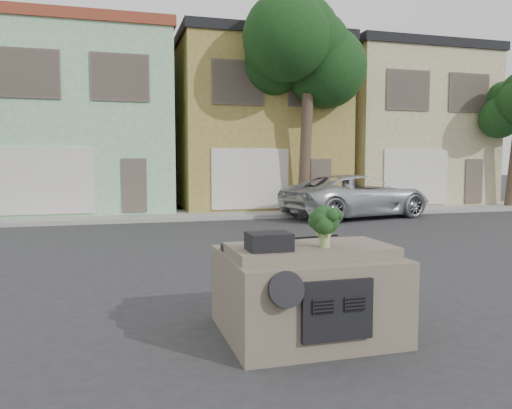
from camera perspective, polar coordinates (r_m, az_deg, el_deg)
name	(u,v)px	position (r m, az deg, el deg)	size (l,w,h in m)	color
ground_plane	(245,278)	(9.16, -1.32, -8.44)	(120.00, 120.00, 0.00)	#303033
sidewalk	(176,215)	(19.37, -9.10, -1.23)	(40.00, 3.00, 0.15)	gray
townhouse_mint	(83,124)	(23.23, -19.12, 8.71)	(7.20, 8.20, 7.55)	#97CD9B
townhouse_tan	(250,127)	(24.01, -0.73, 8.84)	(7.20, 8.20, 7.55)	olive
townhouse_beige	(390,130)	(26.95, 15.03, 8.24)	(7.20, 8.20, 7.55)	#C0B485
silver_pickup	(357,217)	(19.46, 11.42, -1.45)	(2.72, 5.91, 1.64)	silver
tree_near	(306,107)	(19.91, 5.69, 11.01)	(4.40, 4.00, 8.50)	#163814
car_dashboard	(305,288)	(6.25, 5.65, -9.50)	(2.00, 1.80, 1.12)	#6C6050
instrument_hump	(269,241)	(5.60, 1.48, -4.25)	(0.48, 0.38, 0.20)	black
wiper_arm	(315,237)	(6.58, 6.76, -3.70)	(0.70, 0.03, 0.02)	black
broccoli	(325,226)	(5.84, 7.86, -2.41)	(0.41, 0.41, 0.50)	black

